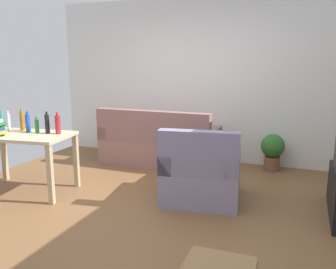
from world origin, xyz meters
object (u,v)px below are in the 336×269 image
at_px(bottle_amber, 22,121).
at_px(bottle_dark, 47,124).
at_px(couch, 159,146).
at_px(bottle_clear, 8,122).
at_px(desk, 23,142).
at_px(bottle_blue, 28,123).
at_px(bottle_green, 37,126).
at_px(bottle_red, 58,124).
at_px(armchair, 201,175).
at_px(potted_plant, 273,150).
at_px(bottle_tall, 1,121).

relative_size(bottle_amber, bottle_dark, 1.03).
height_order(bottle_amber, bottle_dark, bottle_amber).
relative_size(couch, bottle_clear, 7.05).
bearing_deg(desk, bottle_amber, 125.23).
height_order(bottle_blue, bottle_green, bottle_blue).
bearing_deg(bottle_red, bottle_green, -170.46).
bearing_deg(armchair, desk, 4.10).
bearing_deg(potted_plant, bottle_tall, -149.64).
height_order(couch, bottle_amber, bottle_amber).
relative_size(couch, bottle_blue, 6.90).
relative_size(couch, desk, 1.46).
bearing_deg(bottle_clear, bottle_green, 4.09).
distance_m(armchair, bottle_blue, 2.33).
distance_m(potted_plant, bottle_amber, 3.65).
height_order(bottle_tall, bottle_amber, bottle_amber).
bearing_deg(bottle_red, bottle_clear, -173.73).
height_order(desk, bottle_green, bottle_green).
height_order(potted_plant, bottle_tall, bottle_tall).
distance_m(bottle_blue, bottle_dark, 0.30).
bearing_deg(bottle_red, bottle_amber, 179.07).
bearing_deg(bottle_tall, bottle_green, 0.56).
bearing_deg(potted_plant, desk, -144.31).
distance_m(couch, bottle_amber, 2.13).
relative_size(armchair, bottle_amber, 3.51).
distance_m(couch, bottle_clear, 2.28).
distance_m(bottle_tall, bottle_red, 0.88).
height_order(bottle_tall, bottle_blue, bottle_tall).
distance_m(potted_plant, armchair, 1.73).
relative_size(potted_plant, bottle_amber, 1.97).
relative_size(couch, bottle_green, 8.74).
relative_size(desk, bottle_tall, 4.54).
xyz_separation_m(desk, bottle_red, (0.42, 0.17, 0.23)).
distance_m(bottle_tall, bottle_clear, 0.15).
distance_m(desk, bottle_dark, 0.39).
bearing_deg(bottle_dark, desk, -151.93).
distance_m(bottle_amber, bottle_dark, 0.44).
bearing_deg(potted_plant, armchair, -113.45).
xyz_separation_m(bottle_clear, bottle_dark, (0.58, 0.06, 0.01)).
bearing_deg(bottle_tall, potted_plant, 30.36).
height_order(couch, potted_plant, couch).
height_order(bottle_dark, bottle_red, bottle_dark).
relative_size(potted_plant, bottle_green, 2.66).
height_order(bottle_amber, bottle_red, bottle_amber).
xyz_separation_m(potted_plant, bottle_red, (-2.48, -1.91, 0.55)).
height_order(armchair, bottle_green, bottle_green).
distance_m(potted_plant, bottle_tall, 3.93).
height_order(bottle_green, bottle_red, bottle_red).
xyz_separation_m(armchair, bottle_amber, (-2.38, -0.32, 0.57)).
distance_m(couch, bottle_tall, 2.36).
distance_m(desk, bottle_green, 0.27).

